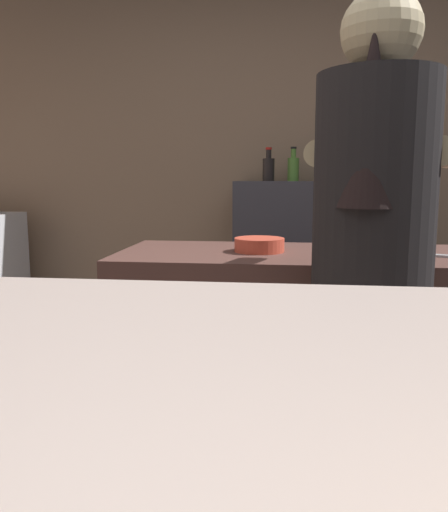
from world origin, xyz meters
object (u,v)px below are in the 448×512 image
at_px(bartender, 371,253).
at_px(bottle_olive_oil, 351,169).
at_px(bottle_hot_sauce, 293,168).
at_px(mixing_bowl, 259,245).
at_px(chefs_knife, 433,255).
at_px(bottle_soy, 333,167).
at_px(bottle_vinegar, 268,168).

bearing_deg(bartender, bottle_olive_oil, 14.00).
xyz_separation_m(bottle_olive_oil, bottle_hot_sauce, (-0.34, 0.11, 0.01)).
xyz_separation_m(bartender, mixing_bowl, (-0.34, 0.45, -0.04)).
xyz_separation_m(mixing_bowl, chefs_knife, (0.62, -0.05, -0.02)).
relative_size(mixing_bowl, bottle_hot_sauce, 0.92).
bearing_deg(bottle_hot_sauce, bartender, -83.32).
relative_size(bartender, bottle_soy, 7.54).
relative_size(bottle_olive_oil, bottle_soy, 0.79).
relative_size(bottle_vinegar, bottle_hot_sauce, 0.97).
distance_m(chefs_knife, bottle_hot_sauce, 1.44).
bearing_deg(bottle_olive_oil, bottle_hot_sauce, 161.64).
bearing_deg(bartender, mixing_bowl, 55.88).
xyz_separation_m(mixing_bowl, bottle_hot_sauce, (0.14, 1.27, 0.32)).
relative_size(bartender, bottle_vinegar, 8.46).
relative_size(bottle_olive_oil, bottle_hot_sauce, 0.86).
height_order(chefs_knife, bottle_olive_oil, bottle_olive_oil).
xyz_separation_m(chefs_knife, bottle_soy, (-0.24, 1.30, 0.34)).
bearing_deg(bottle_hot_sauce, mixing_bowl, -96.33).
xyz_separation_m(bottle_vinegar, bottle_hot_sauce, (0.15, 0.07, 0.00)).
bearing_deg(mixing_bowl, bartender, -52.89).
xyz_separation_m(bartender, bottle_hot_sauce, (-0.20, 1.72, 0.28)).
xyz_separation_m(bartender, chefs_knife, (0.28, 0.41, -0.06)).
xyz_separation_m(mixing_bowl, bottle_vinegar, (-0.01, 1.20, 0.31)).
bearing_deg(bartender, bottle_hot_sauce, 25.45).
relative_size(mixing_bowl, bottle_vinegar, 0.95).
height_order(chefs_knife, bottle_hot_sauce, bottle_hot_sauce).
bearing_deg(bottle_olive_oil, chefs_knife, -83.02).
distance_m(chefs_knife, bottle_vinegar, 1.44).
distance_m(mixing_bowl, bottle_olive_oil, 1.29).
distance_m(mixing_bowl, bottle_vinegar, 1.24).
distance_m(bartender, bottle_vinegar, 1.71).
bearing_deg(chefs_knife, bottle_olive_oil, 117.69).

